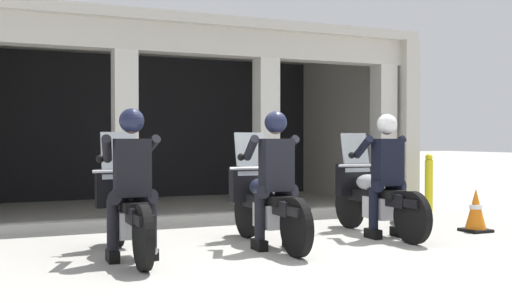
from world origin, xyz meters
The scene contains 11 objects.
ground_plane centered at (0.00, 3.00, 0.00)m, with size 80.00×80.00×0.00m, color #A8A59E.
station_building centered at (0.02, 4.98, 1.99)m, with size 8.18×4.28×3.21m.
kerb_strip centered at (0.02, 2.38, 0.06)m, with size 7.68×0.24×0.12m, color #B7B5AD.
motorcycle_left centered at (-1.65, 0.23, 0.50)m, with size 0.62×2.04×1.35m.
police_officer_left centered at (-1.65, -0.05, 0.94)m, with size 0.63×0.61×1.58m.
motorcycle_center centered at (0.00, 0.23, 0.50)m, with size 0.62×2.04×1.35m.
police_officer_center centered at (0.00, -0.05, 0.94)m, with size 0.63×0.61×1.58m.
motorcycle_right centered at (1.65, 0.39, 0.50)m, with size 0.62×2.04×1.35m.
police_officer_right centered at (1.65, 0.11, 0.94)m, with size 0.63×0.61×1.58m.
traffic_cone_flank centered at (3.05, 0.02, 0.29)m, with size 0.34×0.34×0.59m.
bollard_kerbside centered at (4.00, 2.14, 0.50)m, with size 0.14×0.14×1.01m.
Camera 1 is at (-2.90, -6.25, 1.27)m, focal length 41.88 mm.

